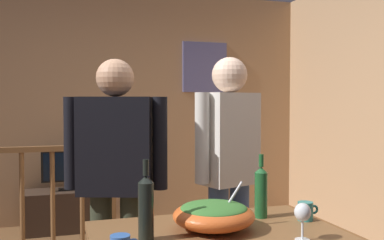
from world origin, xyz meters
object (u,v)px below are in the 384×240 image
salad_bowl (214,214)px  wine_bottle_dark (146,207)px  framed_picture (205,67)px  mug_teal (306,211)px  flat_screen_tv (68,167)px  wine_bottle_green (261,191)px  person_standing_right (229,163)px  tv_console (68,210)px  person_standing_left (116,169)px  wine_glass (303,214)px  stair_railing (28,188)px

salad_bowl → wine_bottle_dark: (-0.34, -0.07, 0.07)m
framed_picture → mug_teal: size_ratio=5.43×
salad_bowl → flat_screen_tv: bearing=101.6°
salad_bowl → wine_bottle_green: 0.34m
person_standing_right → tv_console: bearing=-85.5°
tv_console → person_standing_left: person_standing_left is taller
tv_console → salad_bowl: bearing=-78.5°
mug_teal → salad_bowl: bearing=-179.2°
salad_bowl → wine_bottle_green: (0.31, 0.12, 0.07)m
salad_bowl → person_standing_left: size_ratio=0.24×
wine_glass → person_standing_right: bearing=86.5°
framed_picture → wine_bottle_dark: (-1.39, -3.24, -0.89)m
tv_console → flat_screen_tv: bearing=-90.0°
stair_railing → salad_bowl: (0.95, -2.29, 0.26)m
wine_glass → stair_railing: bearing=116.1°
tv_console → flat_screen_tv: 0.47m
framed_picture → wine_bottle_green: bearing=-103.8°
flat_screen_tv → person_standing_right: bearing=-66.1°
wine_bottle_green → person_standing_right: (0.06, 0.57, 0.07)m
mug_teal → person_standing_right: person_standing_right is taller
mug_teal → wine_bottle_dark: bearing=-175.0°
stair_railing → flat_screen_tv: bearing=56.7°
wine_bottle_dark → mug_teal: (0.83, 0.07, -0.10)m
flat_screen_tv → wine_glass: 3.25m
person_standing_right → framed_picture: bearing=-124.7°
tv_console → flat_screen_tv: size_ratio=1.67×
stair_railing → wine_glass: (1.26, -2.56, 0.30)m
tv_console → salad_bowl: (0.59, -2.88, 0.62)m
stair_railing → mug_teal: stair_railing is taller
wine_bottle_dark → mug_teal: size_ratio=3.12×
framed_picture → person_standing_right: framed_picture is taller
flat_screen_tv → salad_bowl: (0.59, -2.85, 0.16)m
mug_teal → person_standing_left: size_ratio=0.07×
tv_console → person_standing_left: 2.32m
framed_picture → wine_glass: framed_picture is taller
tv_console → person_standing_left: (0.22, -2.18, 0.75)m
framed_picture → wine_bottle_dark: framed_picture is taller
tv_console → mug_teal: 3.13m
framed_picture → person_standing_right: bearing=-105.6°
framed_picture → salad_bowl: bearing=-108.4°
mug_teal → person_standing_right: 0.72m
tv_console → person_standing_left: bearing=-84.2°
mug_teal → wine_bottle_green: bearing=148.4°
salad_bowl → wine_glass: size_ratio=2.35×
wine_glass → framed_picture: bearing=77.7°
salad_bowl → wine_glass: (0.31, -0.27, 0.04)m
tv_console → person_standing_left: size_ratio=0.56×
stair_railing → wine_glass: stair_railing is taller
stair_railing → tv_console: bearing=58.1°
stair_railing → wine_glass: size_ratio=13.45×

